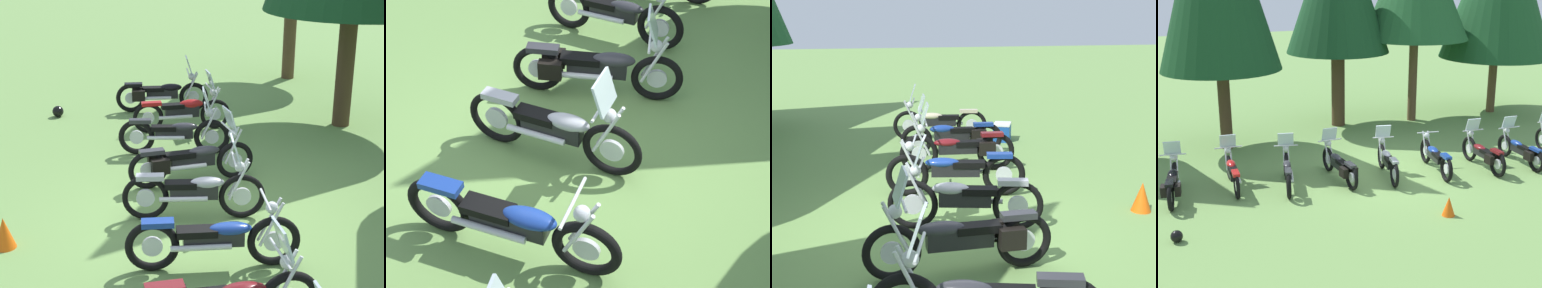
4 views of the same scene
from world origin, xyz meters
TOP-DOWN VIEW (x-y plane):
  - ground_plane at (0.00, 0.00)m, footprint 80.00×80.00m
  - motorcycle_3 at (-1.36, 0.16)m, footprint 0.72×2.36m
  - motorcycle_4 at (0.01, -0.12)m, footprint 0.75×2.25m
  - motorcycle_5 at (1.51, -0.27)m, footprint 0.73×2.41m
  - motorcycle_6 at (2.96, -0.61)m, footprint 0.70×2.31m
  - motorcycle_7 at (4.25, -0.72)m, footprint 0.76×2.28m
  - motorcycle_8 at (5.72, -0.62)m, footprint 0.64×2.30m
  - picnic_cooler at (5.36, -2.14)m, footprint 0.64×0.57m
  - traffic_cone at (0.18, -3.07)m, footprint 0.32×0.32m

SIDE VIEW (x-z plane):
  - ground_plane at x=0.00m, z-range 0.00..0.00m
  - picnic_cooler at x=5.36m, z-range 0.00..0.44m
  - traffic_cone at x=0.18m, z-range 0.00..0.48m
  - motorcycle_7 at x=4.25m, z-range -0.23..1.13m
  - motorcycle_5 at x=1.51m, z-range -0.06..0.97m
  - motorcycle_3 at x=-1.36m, z-range -0.22..1.15m
  - motorcycle_8 at x=5.72m, z-range -0.22..1.16m
  - motorcycle_6 at x=2.96m, z-range -0.22..1.17m
  - motorcycle_4 at x=0.01m, z-range -0.21..1.18m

